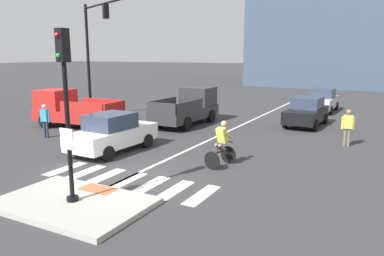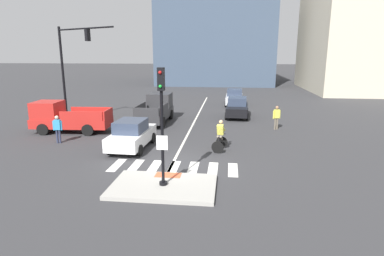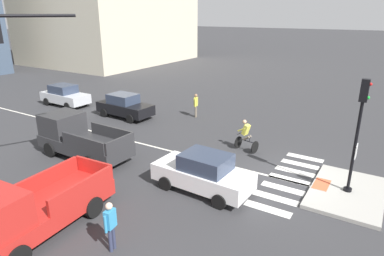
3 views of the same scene
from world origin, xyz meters
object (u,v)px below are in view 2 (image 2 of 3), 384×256
(car_black_eastbound_far, at_px, (237,107))
(pickup_truck_charcoal_westbound_far, at_px, (157,109))
(traffic_light_mast, at_px, (71,61))
(signal_pole, at_px, (162,116))
(pedestrian_at_curb_left, at_px, (58,127))
(pedestrian_waiting_far_side, at_px, (277,116))
(cyclist, at_px, (220,135))
(car_silver_eastbound_distant, at_px, (234,97))
(pickup_truck_red_cross_left, at_px, (65,118))
(car_white_westbound_near, at_px, (132,134))

(car_black_eastbound_far, distance_m, pickup_truck_charcoal_westbound_far, 6.79)
(traffic_light_mast, height_order, pickup_truck_charcoal_westbound_far, traffic_light_mast)
(signal_pole, relative_size, pedestrian_at_curb_left, 2.73)
(traffic_light_mast, bearing_deg, pedestrian_waiting_far_side, -1.72)
(signal_pole, relative_size, cyclist, 2.72)
(car_silver_eastbound_distant, bearing_deg, pedestrian_waiting_far_side, -75.14)
(pickup_truck_charcoal_westbound_far, height_order, cyclist, pickup_truck_charcoal_westbound_far)
(signal_pole, relative_size, pedestrian_waiting_far_side, 2.73)
(car_silver_eastbound_distant, distance_m, pedestrian_at_curb_left, 18.73)
(traffic_light_mast, relative_size, pedestrian_at_curb_left, 4.27)
(traffic_light_mast, xyz_separation_m, pickup_truck_red_cross_left, (0.67, -2.82, -3.72))
(car_white_westbound_near, distance_m, pedestrian_waiting_far_side, 10.31)
(car_black_eastbound_far, height_order, cyclist, cyclist)
(car_white_westbound_near, height_order, pickup_truck_red_cross_left, pickup_truck_red_cross_left)
(car_black_eastbound_far, distance_m, pedestrian_at_curb_left, 14.17)
(cyclist, relative_size, pedestrian_at_curb_left, 1.01)
(signal_pole, bearing_deg, car_silver_eastbound_distant, 81.78)
(traffic_light_mast, relative_size, pickup_truck_charcoal_westbound_far, 1.39)
(car_black_eastbound_far, distance_m, cyclist, 9.68)
(traffic_light_mast, relative_size, pickup_truck_red_cross_left, 1.37)
(pickup_truck_charcoal_westbound_far, xyz_separation_m, pedestrian_waiting_far_side, (8.89, -1.63, 0.00))
(car_black_eastbound_far, height_order, pickup_truck_red_cross_left, pickup_truck_red_cross_left)
(traffic_light_mast, height_order, car_silver_eastbound_distant, traffic_light_mast)
(car_black_eastbound_far, relative_size, car_silver_eastbound_distant, 1.01)
(car_white_westbound_near, height_order, cyclist, cyclist)
(signal_pole, xyz_separation_m, pickup_truck_red_cross_left, (-8.46, 8.35, -1.92))
(car_silver_eastbound_distant, height_order, pedestrian_at_curb_left, pedestrian_at_curb_left)
(pickup_truck_red_cross_left, bearing_deg, cyclist, -15.87)
(car_silver_eastbound_distant, relative_size, pickup_truck_red_cross_left, 0.79)
(signal_pole, height_order, car_black_eastbound_far, signal_pole)
(car_silver_eastbound_distant, xyz_separation_m, cyclist, (-0.99, -15.80, 0.06))
(pickup_truck_charcoal_westbound_far, xyz_separation_m, pickup_truck_red_cross_left, (-5.39, -4.01, 0.00))
(signal_pole, bearing_deg, pedestrian_waiting_far_side, 61.50)
(traffic_light_mast, bearing_deg, car_white_westbound_near, -43.81)
(signal_pole, relative_size, car_white_westbound_near, 1.10)
(car_white_westbound_near, bearing_deg, car_black_eastbound_far, 58.49)
(pickup_truck_red_cross_left, xyz_separation_m, cyclist, (10.53, -2.99, -0.11))
(car_white_westbound_near, distance_m, pickup_truck_red_cross_left, 6.48)
(car_silver_eastbound_distant, distance_m, cyclist, 15.83)
(pickup_truck_charcoal_westbound_far, distance_m, pickup_truck_red_cross_left, 6.72)
(car_black_eastbound_far, distance_m, car_white_westbound_near, 11.54)
(car_silver_eastbound_distant, height_order, pickup_truck_red_cross_left, pickup_truck_red_cross_left)
(car_white_westbound_near, xyz_separation_m, cyclist, (4.90, 0.22, 0.06))
(pickup_truck_charcoal_westbound_far, distance_m, pedestrian_waiting_far_side, 9.04)
(cyclist, relative_size, pedestrian_waiting_far_side, 1.01)
(cyclist, bearing_deg, signal_pole, -111.14)
(signal_pole, bearing_deg, car_black_eastbound_far, 77.94)
(traffic_light_mast, bearing_deg, pickup_truck_red_cross_left, -76.71)
(car_black_eastbound_far, height_order, pedestrian_at_curb_left, pedestrian_at_curb_left)
(cyclist, height_order, pedestrian_waiting_far_side, cyclist)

